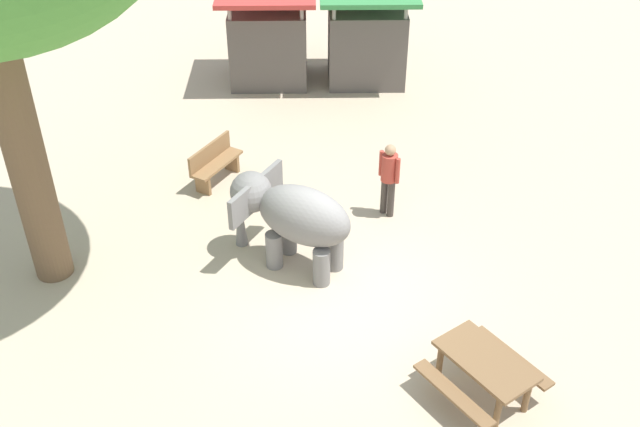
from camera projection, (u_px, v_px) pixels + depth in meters
ground_plane at (338, 296)px, 13.43m from camera, size 60.00×60.00×0.00m
elephant at (292, 215)px, 13.58m from camera, size 2.38×2.11×1.71m
person_handler at (389, 175)px, 14.95m from camera, size 0.39×0.39×1.62m
wooden_bench at (214, 162)px, 16.24m from camera, size 1.06×1.41×0.88m
picnic_table_far at (484, 368)px, 11.25m from camera, size 2.07×2.08×0.78m
market_stall_red at (269, 40)px, 20.02m from camera, size 2.50×2.50×2.52m
market_stall_green at (366, 39)px, 20.05m from camera, size 2.50×2.50×2.52m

